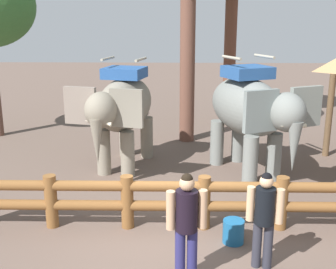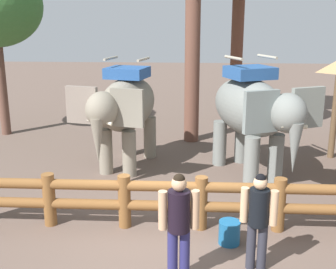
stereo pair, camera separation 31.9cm
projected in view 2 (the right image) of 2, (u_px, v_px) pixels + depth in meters
name	position (u px, v px, depth m)	size (l,w,h in m)	color
ground_plane	(162.00, 234.00, 8.13)	(60.00, 60.00, 0.00)	brown
log_fence	(163.00, 198.00, 8.23)	(7.56, 0.30, 1.05)	brown
elephant_near_left	(125.00, 108.00, 11.27)	(2.17, 3.47, 2.91)	gray
elephant_center	(253.00, 111.00, 10.63)	(2.67, 3.56, 3.01)	slate
tourist_woman_in_black	(258.00, 215.00, 6.78)	(0.57, 0.38, 1.63)	#2C2C37
tourist_man_in_blue	(179.00, 220.00, 6.49)	(0.61, 0.38, 1.74)	navy
feed_bucket	(229.00, 232.00, 7.74)	(0.38, 0.38, 0.43)	#19598C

